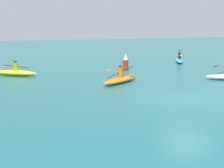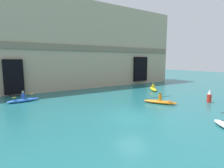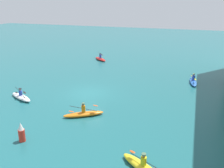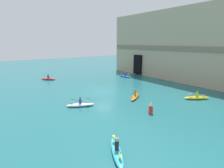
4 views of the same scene
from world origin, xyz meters
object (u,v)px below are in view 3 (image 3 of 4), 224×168
Objects in this scene: kayak_yellow at (143,167)px; kayak_red at (100,59)px; kayak_orange at (84,114)px; kayak_blue at (193,81)px; kayak_white at (21,97)px; marker_buoy at (21,133)px.

kayak_red reaches higher than kayak_yellow.
kayak_red is 0.86× the size of kayak_orange.
kayak_blue is (-16.92, 2.25, -0.01)m from kayak_yellow.
kayak_orange is at bearing 173.23° from kayak_yellow.
kayak_white is 18.70m from kayak_blue.
kayak_white is 1.18× the size of kayak_red.
kayak_white is at bearing 125.43° from kayak_red.
kayak_yellow is 26.70m from kayak_red.
kayak_blue is 1.03× the size of kayak_orange.
marker_buoy reaches higher than kayak_blue.
marker_buoy is at bearing 31.13° from kayak_orange.
marker_buoy reaches higher than kayak_red.
kayak_yellow is 8.02m from kayak_orange.
kayak_red is 19.58m from kayak_orange.
kayak_red is at bearing 150.14° from kayak_yellow.
marker_buoy is (4.80, -2.37, 0.42)m from kayak_orange.
kayak_yellow is 0.97× the size of kayak_white.
kayak_yellow is 2.24× the size of marker_buoy.
marker_buoy is (23.52, 3.38, 0.42)m from kayak_red.
kayak_red is at bearing -124.09° from kayak_blue.
kayak_yellow is at bearing -15.21° from kayak_blue.
marker_buoy is (-0.42, -8.46, 0.40)m from kayak_yellow.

